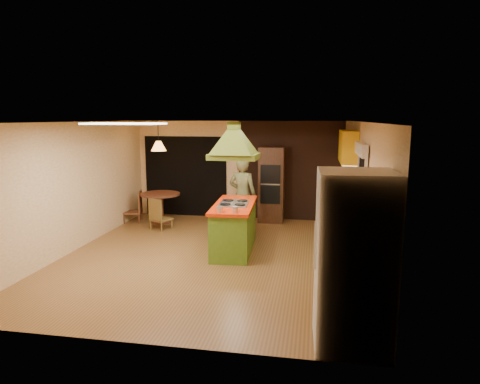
% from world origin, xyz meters
% --- Properties ---
extents(ground, '(6.50, 6.50, 0.00)m').
position_xyz_m(ground, '(0.00, 0.00, 0.00)').
color(ground, brown).
rests_on(ground, ground).
extents(room_walls, '(5.50, 6.50, 6.50)m').
position_xyz_m(room_walls, '(0.00, 0.00, 1.25)').
color(room_walls, beige).
rests_on(room_walls, ground).
extents(ceiling_plane, '(6.50, 6.50, 0.00)m').
position_xyz_m(ceiling_plane, '(0.00, 0.00, 2.50)').
color(ceiling_plane, silver).
rests_on(ceiling_plane, room_walls).
extents(brick_panel, '(2.64, 0.03, 2.50)m').
position_xyz_m(brick_panel, '(1.25, 3.23, 1.25)').
color(brick_panel, '#381E14').
rests_on(brick_panel, ground).
extents(nook_opening, '(2.20, 0.03, 2.10)m').
position_xyz_m(nook_opening, '(-1.50, 3.23, 1.05)').
color(nook_opening, black).
rests_on(nook_opening, ground).
extents(right_counter, '(0.62, 3.05, 0.92)m').
position_xyz_m(right_counter, '(2.45, 0.60, 0.46)').
color(right_counter, olive).
rests_on(right_counter, ground).
extents(upper_cabinets, '(0.34, 1.40, 0.70)m').
position_xyz_m(upper_cabinets, '(2.57, 2.20, 1.95)').
color(upper_cabinets, yellow).
rests_on(upper_cabinets, room_walls).
extents(window_right, '(0.12, 1.35, 1.06)m').
position_xyz_m(window_right, '(2.70, 0.40, 1.77)').
color(window_right, black).
rests_on(window_right, room_walls).
extents(fluor_panel, '(1.20, 0.60, 0.03)m').
position_xyz_m(fluor_panel, '(-1.10, -1.20, 2.48)').
color(fluor_panel, white).
rests_on(fluor_panel, ceiling_plane).
extents(kitchen_island, '(0.85, 1.91, 0.95)m').
position_xyz_m(kitchen_island, '(0.34, 0.43, 0.47)').
color(kitchen_island, '#5B8521').
rests_on(kitchen_island, ground).
extents(range_hood, '(0.94, 0.69, 0.78)m').
position_xyz_m(range_hood, '(0.34, 0.43, 2.26)').
color(range_hood, '#596719').
rests_on(range_hood, ceiling_plane).
extents(man, '(0.70, 0.53, 1.73)m').
position_xyz_m(man, '(0.29, 1.71, 0.86)').
color(man, '#4F4F2A').
rests_on(man, ground).
extents(refrigerator, '(0.86, 0.82, 2.01)m').
position_xyz_m(refrigerator, '(2.32, -2.82, 1.01)').
color(refrigerator, white).
rests_on(refrigerator, ground).
extents(wall_oven, '(0.62, 0.60, 1.87)m').
position_xyz_m(wall_oven, '(0.81, 2.95, 0.94)').
color(wall_oven, '#482817').
rests_on(wall_oven, ground).
extents(dining_table, '(0.98, 0.98, 0.73)m').
position_xyz_m(dining_table, '(-1.90, 2.38, 0.51)').
color(dining_table, brown).
rests_on(dining_table, ground).
extents(chair_left, '(0.52, 0.52, 0.78)m').
position_xyz_m(chair_left, '(-2.60, 2.28, 0.39)').
color(chair_left, brown).
rests_on(chair_left, ground).
extents(chair_near, '(0.54, 0.54, 0.74)m').
position_xyz_m(chair_near, '(-1.65, 1.73, 0.37)').
color(chair_near, brown).
rests_on(chair_near, ground).
extents(pendant_lamp, '(0.38, 0.38, 0.24)m').
position_xyz_m(pendant_lamp, '(-1.90, 2.38, 1.90)').
color(pendant_lamp, '#FF9E3F').
rests_on(pendant_lamp, ceiling_plane).
extents(canister_large, '(0.15, 0.15, 0.20)m').
position_xyz_m(canister_large, '(2.40, 1.50, 1.02)').
color(canister_large, beige).
rests_on(canister_large, right_counter).
extents(canister_medium, '(0.15, 0.15, 0.20)m').
position_xyz_m(canister_medium, '(2.40, 1.41, 1.02)').
color(canister_medium, beige).
rests_on(canister_medium, right_counter).
extents(canister_small, '(0.14, 0.14, 0.14)m').
position_xyz_m(canister_small, '(2.40, 1.25, 0.99)').
color(canister_small, '#F4DFC4').
rests_on(canister_small, right_counter).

